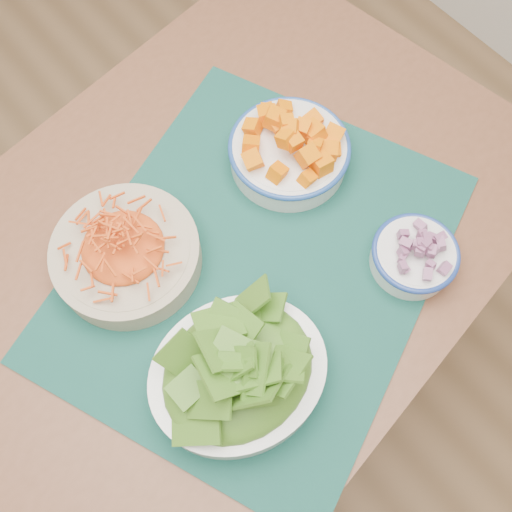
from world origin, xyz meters
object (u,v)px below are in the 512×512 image
(table, at_px, (210,276))
(lettuce_bowl, at_px, (238,370))
(onion_bowl, at_px, (415,255))
(squash_bowl, at_px, (289,148))
(carrot_bowl, at_px, (125,252))
(placemat, at_px, (256,264))

(table, xyz_separation_m, lettuce_bowl, (-0.08, -0.19, 0.17))
(table, relative_size, lettuce_bowl, 4.30)
(onion_bowl, bearing_deg, lettuce_bowl, 175.14)
(squash_bowl, bearing_deg, table, -169.33)
(squash_bowl, relative_size, onion_bowl, 1.52)
(carrot_bowl, distance_m, lettuce_bowl, 0.24)
(onion_bowl, bearing_deg, table, 136.44)
(table, height_order, carrot_bowl, carrot_bowl)
(lettuce_bowl, height_order, onion_bowl, lettuce_bowl)
(lettuce_bowl, bearing_deg, squash_bowl, 51.55)
(placemat, relative_size, onion_bowl, 3.89)
(squash_bowl, height_order, onion_bowl, squash_bowl)
(lettuce_bowl, relative_size, onion_bowl, 1.81)
(placemat, distance_m, squash_bowl, 0.19)
(squash_bowl, bearing_deg, lettuce_bowl, -141.40)
(table, bearing_deg, placemat, -65.68)
(carrot_bowl, xyz_separation_m, squash_bowl, (0.30, -0.02, 0.00))
(carrot_bowl, bearing_deg, squash_bowl, -3.01)
(carrot_bowl, xyz_separation_m, onion_bowl, (0.33, -0.27, -0.01))
(placemat, xyz_separation_m, carrot_bowl, (-0.15, 0.12, 0.04))
(carrot_bowl, relative_size, lettuce_bowl, 0.89)
(squash_bowl, bearing_deg, onion_bowl, -84.27)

